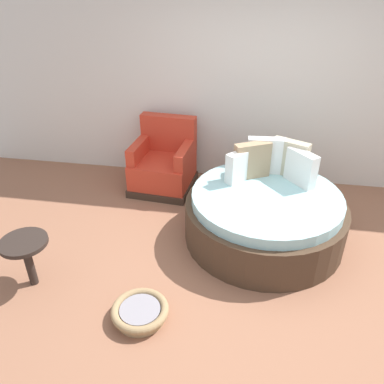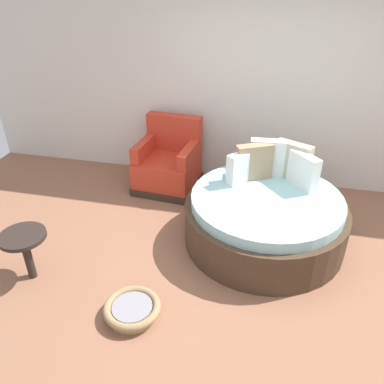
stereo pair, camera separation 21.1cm
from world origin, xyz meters
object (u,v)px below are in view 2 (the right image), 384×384
(red_armchair, at_px, (169,164))
(pet_basket, at_px, (132,309))
(side_table, at_px, (24,243))
(round_daybed, at_px, (265,216))

(red_armchair, relative_size, pet_basket, 1.84)
(pet_basket, xyz_separation_m, side_table, (-1.15, 0.25, 0.35))
(red_armchair, relative_size, side_table, 1.81)
(round_daybed, distance_m, red_armchair, 1.67)
(pet_basket, relative_size, side_table, 0.98)
(round_daybed, xyz_separation_m, side_table, (-2.21, -1.13, 0.12))
(red_armchair, bearing_deg, round_daybed, -34.83)
(round_daybed, distance_m, pet_basket, 1.75)
(red_armchair, height_order, pet_basket, red_armchair)
(red_armchair, height_order, side_table, red_armchair)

